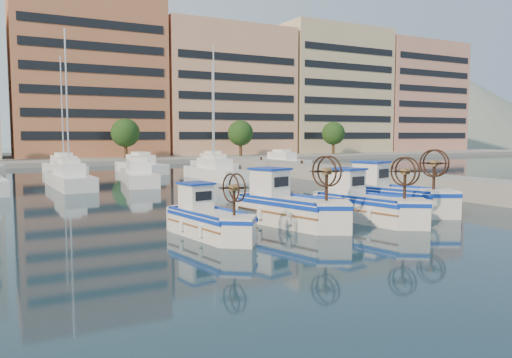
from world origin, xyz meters
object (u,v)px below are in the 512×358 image
(fishing_boat_c, at_px, (365,203))
(fishing_boat_a, at_px, (209,218))
(fishing_boat_d, at_px, (391,194))
(fishing_boat_b, at_px, (288,205))

(fishing_boat_c, bearing_deg, fishing_boat_a, 167.20)
(fishing_boat_d, bearing_deg, fishing_boat_c, -171.48)
(fishing_boat_a, height_order, fishing_boat_c, fishing_boat_c)
(fishing_boat_a, xyz_separation_m, fishing_boat_d, (10.43, 1.37, 0.19))
(fishing_boat_a, bearing_deg, fishing_boat_b, 1.10)
(fishing_boat_a, height_order, fishing_boat_d, fishing_boat_d)
(fishing_boat_d, bearing_deg, fishing_boat_b, 167.63)
(fishing_boat_a, xyz_separation_m, fishing_boat_b, (3.99, 0.72, 0.14))
(fishing_boat_b, height_order, fishing_boat_c, fishing_boat_b)
(fishing_boat_c, bearing_deg, fishing_boat_d, 14.48)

